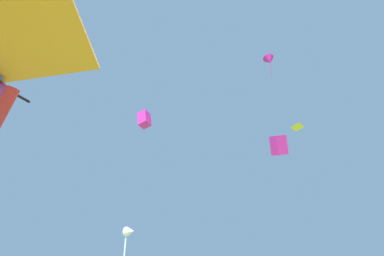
# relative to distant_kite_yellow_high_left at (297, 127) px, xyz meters

# --- Properties ---
(distant_kite_yellow_high_left) EXTENTS (0.94, 0.95, 0.29)m
(distant_kite_yellow_high_left) POSITION_rel_distant_kite_yellow_high_left_xyz_m (0.00, 0.00, 0.00)
(distant_kite_yellow_high_left) COLOR yellow
(distant_kite_magenta_high_right) EXTENTS (1.49, 1.44, 2.76)m
(distant_kite_magenta_high_right) POSITION_rel_distant_kite_yellow_high_left_xyz_m (-3.58, 6.21, 11.44)
(distant_kite_magenta_high_right) COLOR #DB2393
(distant_kite_magenta_low_left) EXTENTS (1.11, 1.28, 1.40)m
(distant_kite_magenta_low_left) POSITION_rel_distant_kite_yellow_high_left_xyz_m (-0.24, -3.28, -2.37)
(distant_kite_magenta_low_left) COLOR #DB2393
(distant_kite_magenta_low_right) EXTENTS (1.10, 0.94, 1.37)m
(distant_kite_magenta_low_right) POSITION_rel_distant_kite_yellow_high_left_xyz_m (-8.82, -6.17, 0.95)
(distant_kite_magenta_low_right) COLOR #DB2393
(marker_flag) EXTENTS (0.30, 0.24, 1.70)m
(marker_flag) POSITION_rel_distant_kite_yellow_high_left_xyz_m (-0.32, -13.67, -8.07)
(marker_flag) COLOR silver
(marker_flag) RESTS_ON ground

